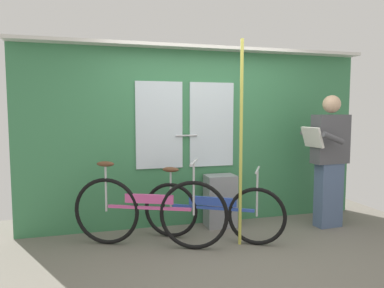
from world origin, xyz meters
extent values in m
cube|color=#666056|center=(0.00, 0.00, -0.02)|extent=(5.58, 3.83, 0.04)
cube|color=#387A4C|center=(0.00, 1.11, 1.14)|extent=(4.58, 0.08, 2.28)
cube|color=silver|center=(-0.55, 1.06, 1.32)|extent=(0.60, 0.02, 1.10)
cube|color=silver|center=(0.15, 1.06, 1.32)|extent=(0.60, 0.02, 1.10)
cylinder|color=#B2B2B7|center=(-0.20, 1.04, 1.18)|extent=(0.28, 0.02, 0.02)
cube|color=silver|center=(0.00, 1.01, 2.30)|extent=(4.58, 0.28, 0.04)
torus|color=black|center=(0.38, 0.15, 0.33)|extent=(0.59, 0.37, 0.66)
torus|color=black|center=(-0.50, 0.66, 0.33)|extent=(0.59, 0.37, 0.66)
cube|color=#2D4CB2|center=(-0.06, 0.40, 0.39)|extent=(0.84, 0.51, 0.03)
cube|color=#2D4CB2|center=(-0.06, 0.40, 0.47)|extent=(0.49, 0.30, 0.10)
cylinder|color=#B7B7BC|center=(-0.50, 0.66, 0.57)|extent=(0.02, 0.02, 0.49)
ellipsoid|color=brown|center=(-0.50, 0.66, 0.81)|extent=(0.22, 0.18, 0.06)
cylinder|color=#B7B7BC|center=(0.38, 0.15, 0.59)|extent=(0.02, 0.02, 0.53)
cylinder|color=#B7B7BC|center=(0.38, 0.15, 0.85)|extent=(0.24, 0.39, 0.02)
torus|color=black|center=(-0.34, 0.22, 0.38)|extent=(0.71, 0.35, 0.76)
torus|color=black|center=(-1.24, 0.63, 0.38)|extent=(0.71, 0.35, 0.76)
cube|color=#D14C93|center=(-0.79, 0.43, 0.44)|extent=(0.87, 0.42, 0.03)
cube|color=#D14C93|center=(-0.79, 0.43, 0.54)|extent=(0.51, 0.25, 0.10)
cylinder|color=#B7B7BC|center=(-1.24, 0.63, 0.65)|extent=(0.02, 0.02, 0.54)
ellipsoid|color=brown|center=(-1.24, 0.63, 0.92)|extent=(0.22, 0.16, 0.06)
cylinder|color=#B7B7BC|center=(-0.34, 0.22, 0.67)|extent=(0.02, 0.02, 0.58)
cylinder|color=#B7B7BC|center=(-0.34, 0.22, 0.96)|extent=(0.20, 0.41, 0.02)
cube|color=slate|center=(1.56, 0.50, 0.42)|extent=(0.34, 0.20, 0.83)
cube|color=#4C4C51|center=(1.56, 0.50, 1.14)|extent=(0.48, 0.23, 0.62)
sphere|color=tan|center=(1.56, 0.50, 1.59)|extent=(0.23, 0.23, 0.23)
cube|color=silver|center=(1.28, 0.48, 1.17)|extent=(0.13, 0.35, 0.26)
cylinder|color=#4C4C51|center=(1.44, 0.28, 1.17)|extent=(0.31, 0.09, 0.17)
cylinder|color=#4C4C51|center=(1.41, 0.70, 1.17)|extent=(0.31, 0.09, 0.17)
cube|color=gray|center=(0.21, 0.89, 0.34)|extent=(0.39, 0.28, 0.67)
cylinder|color=#C6C14C|center=(0.21, 0.23, 1.14)|extent=(0.04, 0.04, 2.28)
camera|label=1|loc=(-1.38, -3.43, 1.50)|focal=33.67mm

